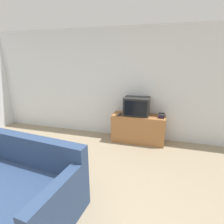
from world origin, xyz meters
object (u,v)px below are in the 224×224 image
Objects in this scene: tv_stand at (138,128)px; remote_on_stand at (120,114)px; couch at (7,187)px; television at (137,106)px; book_stack at (162,115)px.

tv_stand is 0.55m from remote_on_stand.
remote_on_stand is (0.96, 2.32, 0.37)m from couch.
tv_stand is 5.97× the size of remote_on_stand.
tv_stand is 0.53m from television.
book_stack is 1.06× the size of remote_on_stand.
book_stack is at bearing -3.45° from television.
couch is 2.53m from remote_on_stand.
remote_on_stand reaches higher than tv_stand.
remote_on_stand is (-0.37, -0.12, -0.19)m from television.
couch is 3.08m from book_stack.
tv_stand is 0.63m from book_stack.
television is 0.43m from remote_on_stand.
television reaches higher than couch.
television is 0.28× the size of couch.
book_stack is (0.57, -0.03, -0.16)m from television.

